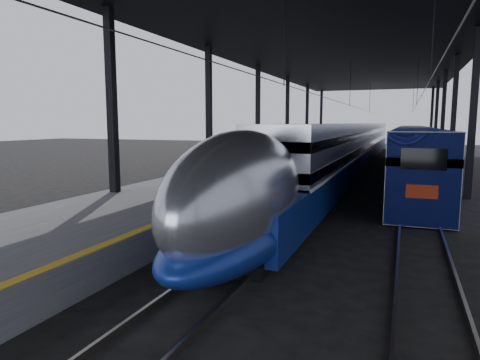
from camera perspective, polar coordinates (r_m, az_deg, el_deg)
The scene contains 7 objects.
ground at distance 13.11m, azimuth -9.05°, elevation -10.59°, with size 160.00×160.00×0.00m, color black.
platform at distance 32.47m, azimuth 3.36°, elevation 1.27°, with size 6.00×80.00×1.00m, color #4C4C4F.
yellow_strip at distance 31.68m, azimuth 8.20°, elevation 1.97°, with size 0.30×80.00×0.01m, color #CE9413.
rails at distance 31.05m, azimuth 17.56°, elevation -0.14°, with size 6.52×80.00×0.16m.
canopy at distance 31.46m, azimuth 13.32°, elevation 16.63°, with size 18.00×75.00×9.47m.
tgv_train at distance 39.08m, azimuth 14.76°, elevation 4.14°, with size 2.81×65.20×4.03m.
second_train at distance 44.84m, azimuth 22.00°, elevation 4.27°, with size 2.72×56.05×3.75m.
Camera 1 is at (6.32, -10.74, 4.07)m, focal length 32.00 mm.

